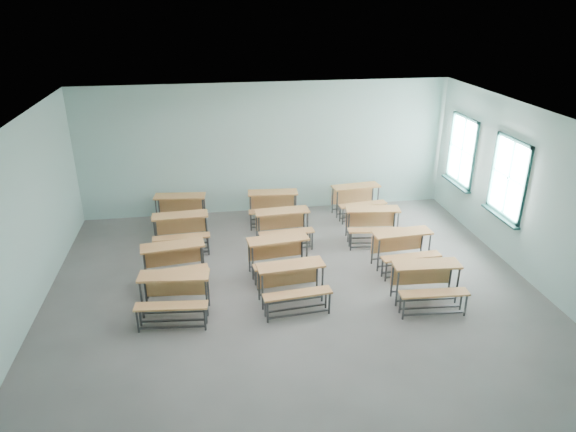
% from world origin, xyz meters
% --- Properties ---
extents(room, '(9.04, 8.04, 3.24)m').
position_xyz_m(room, '(0.08, 0.03, 1.60)').
color(room, slate).
rests_on(room, ground).
extents(desk_unit_r0c0, '(1.25, 0.90, 0.74)m').
position_xyz_m(desk_unit_r0c0, '(-2.12, -0.45, 0.50)').
color(desk_unit_r0c0, '#C28046').
rests_on(desk_unit_r0c0, ground).
extents(desk_unit_r0c1, '(1.25, 0.89, 0.74)m').
position_xyz_m(desk_unit_r0c1, '(-0.10, -0.41, 0.50)').
color(desk_unit_r0c1, '#C28046').
rests_on(desk_unit_r0c1, ground).
extents(desk_unit_r0c2, '(1.23, 0.87, 0.74)m').
position_xyz_m(desk_unit_r0c2, '(2.24, -0.75, 0.50)').
color(desk_unit_r0c2, '#C28046').
rests_on(desk_unit_r0c2, ground).
extents(desk_unit_r1c0, '(1.27, 0.93, 0.74)m').
position_xyz_m(desk_unit_r1c0, '(-2.18, 0.70, 0.50)').
color(desk_unit_r1c0, '#C28046').
rests_on(desk_unit_r1c0, ground).
extents(desk_unit_r1c1, '(1.27, 0.93, 0.74)m').
position_xyz_m(desk_unit_r1c1, '(-0.18, 0.66, 0.50)').
color(desk_unit_r1c1, '#C28046').
rests_on(desk_unit_r1c1, ground).
extents(desk_unit_r1c2, '(1.23, 0.87, 0.74)m').
position_xyz_m(desk_unit_r1c2, '(2.30, 0.56, 0.50)').
color(desk_unit_r1c2, '#C28046').
rests_on(desk_unit_r1c2, ground).
extents(desk_unit_r2c0, '(1.21, 0.84, 0.74)m').
position_xyz_m(desk_unit_r2c0, '(-2.09, 2.14, 0.50)').
color(desk_unit_r2c0, '#C28046').
rests_on(desk_unit_r2c0, ground).
extents(desk_unit_r2c1, '(1.23, 0.86, 0.74)m').
position_xyz_m(desk_unit_r2c1, '(0.10, 2.02, 0.50)').
color(desk_unit_r2c1, '#C28046').
rests_on(desk_unit_r2c1, ground).
extents(desk_unit_r2c2, '(1.27, 0.93, 0.74)m').
position_xyz_m(desk_unit_r2c2, '(2.07, 1.82, 0.50)').
color(desk_unit_r2c2, '#C28046').
rests_on(desk_unit_r2c2, ground).
extents(desk_unit_r3c0, '(1.26, 0.91, 0.74)m').
position_xyz_m(desk_unit_r3c0, '(-2.15, 3.29, 0.50)').
color(desk_unit_r3c0, '#C28046').
rests_on(desk_unit_r3c0, ground).
extents(desk_unit_r3c1, '(1.24, 0.88, 0.74)m').
position_xyz_m(desk_unit_r3c1, '(0.04, 3.19, 0.50)').
color(desk_unit_r3c1, '#C28046').
rests_on(desk_unit_r3c1, ground).
extents(desk_unit_r3c2, '(1.26, 0.92, 0.74)m').
position_xyz_m(desk_unit_r3c2, '(2.14, 3.29, 0.50)').
color(desk_unit_r3c2, '#C28046').
rests_on(desk_unit_r3c2, ground).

